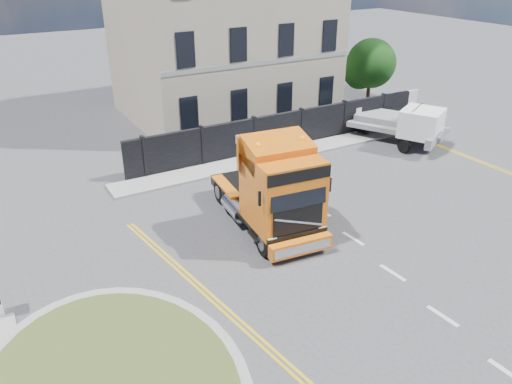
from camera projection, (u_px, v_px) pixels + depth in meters
ground at (282, 255)px, 17.93m from camera, size 120.00×120.00×0.00m
hoarding_fence at (294, 129)px, 27.43m from camera, size 18.80×0.25×2.00m
georgian_building at (222, 23)px, 30.91m from camera, size 12.30×10.30×12.80m
tree at (368, 66)px, 32.46m from camera, size 3.20×3.20×4.80m
pavement_far at (294, 152)px, 26.90m from camera, size 20.00×1.60×0.12m
truck at (275, 192)px, 18.70m from camera, size 3.05×6.60×3.83m
flatbed_pickup at (412, 125)px, 27.38m from camera, size 4.36×5.89×2.22m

